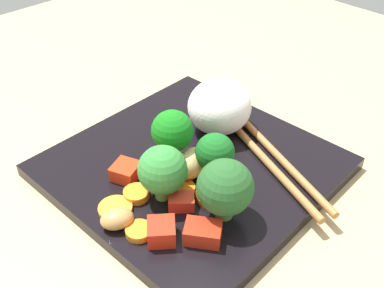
{
  "coord_description": "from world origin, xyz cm",
  "views": [
    {
      "loc": [
        26.0,
        26.31,
        32.2
      ],
      "look_at": [
        -0.31,
        -0.33,
        3.39
      ],
      "focal_mm": 43.03,
      "sensor_mm": 36.0,
      "label": 1
    }
  ],
  "objects_px": {
    "rice_mound": "(219,107)",
    "carrot_slice_4": "(114,207)",
    "chopstick_pair": "(261,146)",
    "square_plate": "(192,167)",
    "broccoli_floret_0": "(163,171)"
  },
  "relations": [
    {
      "from": "broccoli_floret_0",
      "to": "square_plate",
      "type": "bearing_deg",
      "value": -162.02
    },
    {
      "from": "rice_mound",
      "to": "carrot_slice_4",
      "type": "height_order",
      "value": "rice_mound"
    },
    {
      "from": "square_plate",
      "to": "rice_mound",
      "type": "height_order",
      "value": "rice_mound"
    },
    {
      "from": "rice_mound",
      "to": "carrot_slice_4",
      "type": "bearing_deg",
      "value": 6.67
    },
    {
      "from": "rice_mound",
      "to": "broccoli_floret_0",
      "type": "distance_m",
      "value": 0.13
    },
    {
      "from": "square_plate",
      "to": "rice_mound",
      "type": "bearing_deg",
      "value": -161.61
    },
    {
      "from": "square_plate",
      "to": "broccoli_floret_0",
      "type": "bearing_deg",
      "value": 17.98
    },
    {
      "from": "square_plate",
      "to": "broccoli_floret_0",
      "type": "relative_size",
      "value": 4.53
    },
    {
      "from": "square_plate",
      "to": "rice_mound",
      "type": "relative_size",
      "value": 3.53
    },
    {
      "from": "square_plate",
      "to": "chopstick_pair",
      "type": "relative_size",
      "value": 1.14
    },
    {
      "from": "rice_mound",
      "to": "chopstick_pair",
      "type": "height_order",
      "value": "rice_mound"
    },
    {
      "from": "square_plate",
      "to": "carrot_slice_4",
      "type": "relative_size",
      "value": 8.15
    },
    {
      "from": "carrot_slice_4",
      "to": "rice_mound",
      "type": "bearing_deg",
      "value": -173.33
    },
    {
      "from": "broccoli_floret_0",
      "to": "chopstick_pair",
      "type": "xyz_separation_m",
      "value": [
        -0.12,
        0.02,
        -0.03
      ]
    },
    {
      "from": "broccoli_floret_0",
      "to": "carrot_slice_4",
      "type": "relative_size",
      "value": 1.8
    }
  ]
}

